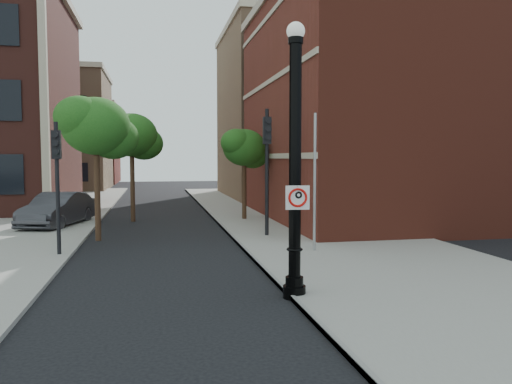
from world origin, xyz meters
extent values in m
plane|color=black|center=(0.00, 0.00, 0.00)|extent=(120.00, 120.00, 0.00)
cube|color=gray|center=(6.00, 10.00, 0.06)|extent=(8.00, 60.00, 0.12)
cube|color=gray|center=(-9.00, 18.00, 0.06)|extent=(10.00, 50.00, 0.12)
cube|color=gray|center=(2.05, 10.00, 0.07)|extent=(0.10, 60.00, 0.14)
cube|color=maroon|center=(16.00, 14.00, 6.00)|extent=(22.00, 16.00, 12.00)
cube|color=#B5A78D|center=(16.00, 14.00, 12.25)|extent=(22.30, 16.30, 0.50)
cube|color=black|center=(4.96, 9.00, 2.00)|extent=(0.08, 1.40, 2.40)
cube|color=#B5A78D|center=(4.97, 14.00, 3.50)|extent=(0.06, 16.00, 0.25)
cube|color=#B5A78D|center=(4.97, 14.00, 7.50)|extent=(0.06, 16.00, 0.25)
cube|color=#B5A78D|center=(4.97, 14.00, 11.00)|extent=(0.06, 16.00, 0.25)
cube|color=#B5A78D|center=(-7.00, 17.00, 7.00)|extent=(0.40, 0.40, 14.00)
cube|color=#936D50|center=(-12.00, 44.00, 6.00)|extent=(12.00, 12.00, 12.00)
cube|color=maroon|center=(-12.00, 58.00, 5.00)|extent=(12.00, 12.00, 10.00)
cube|color=#936D50|center=(16.00, 30.00, 7.00)|extent=(22.00, 14.00, 14.00)
cylinder|color=black|center=(2.16, -0.74, 0.15)|extent=(0.56, 0.56, 0.30)
cylinder|color=black|center=(2.16, -0.74, 0.40)|extent=(0.44, 0.44, 0.25)
cylinder|color=black|center=(2.16, -0.74, 3.20)|extent=(0.30, 0.30, 5.81)
torus|color=black|center=(2.16, -0.74, 1.20)|extent=(0.40, 0.40, 0.06)
cylinder|color=black|center=(2.16, -0.74, 6.19)|extent=(0.36, 0.36, 0.15)
sphere|color=silver|center=(2.16, -0.74, 6.41)|extent=(0.44, 0.44, 0.44)
cube|color=white|center=(2.18, -0.91, 2.48)|extent=(0.58, 0.08, 0.58)
cube|color=black|center=(2.18, -0.91, 2.74)|extent=(0.57, 0.07, 0.05)
cube|color=black|center=(2.18, -0.91, 2.21)|extent=(0.57, 0.07, 0.05)
cube|color=black|center=(1.91, -0.88, 2.48)|extent=(0.05, 0.01, 0.58)
cube|color=black|center=(2.44, -0.94, 2.48)|extent=(0.05, 0.01, 0.58)
torus|color=red|center=(2.18, -0.91, 2.48)|extent=(0.47, 0.11, 0.46)
cube|color=red|center=(2.18, -0.91, 2.48)|extent=(0.33, 0.04, 0.33)
cube|color=black|center=(2.12, -0.90, 2.48)|extent=(0.05, 0.01, 0.27)
torus|color=black|center=(2.20, -0.91, 2.54)|extent=(0.18, 0.07, 0.18)
cylinder|color=black|center=(2.18, -0.91, 2.74)|extent=(0.03, 0.02, 0.03)
imported|color=#313136|center=(-5.84, 13.62, 0.85)|extent=(3.15, 5.46, 1.70)
cylinder|color=black|center=(-4.39, 5.63, 2.32)|extent=(0.14, 0.14, 4.63)
cube|color=black|center=(-4.39, 5.63, 3.86)|extent=(0.29, 0.27, 0.96)
sphere|color=#E50505|center=(-4.39, 5.47, 4.20)|extent=(0.17, 0.17, 0.17)
sphere|color=#FF8C00|center=(-4.39, 5.47, 3.91)|extent=(0.17, 0.17, 0.17)
sphere|color=#00E519|center=(-4.39, 5.47, 3.62)|extent=(0.17, 0.17, 0.17)
cylinder|color=black|center=(3.52, 8.28, 2.73)|extent=(0.16, 0.16, 5.47)
cube|color=black|center=(3.52, 8.28, 4.56)|extent=(0.38, 0.36, 1.14)
sphere|color=#E50505|center=(3.54, 8.10, 4.95)|extent=(0.21, 0.21, 0.21)
sphere|color=#FF8C00|center=(3.54, 8.10, 4.61)|extent=(0.21, 0.21, 0.21)
sphere|color=#00E519|center=(3.54, 8.10, 4.27)|extent=(0.21, 0.21, 0.21)
cylinder|color=#999999|center=(4.41, 4.55, 2.50)|extent=(0.10, 0.10, 4.99)
cylinder|color=#382416|center=(-3.46, 8.99, 2.19)|extent=(0.24, 0.24, 4.39)
ellipsoid|color=#164612|center=(-3.46, 8.99, 4.70)|extent=(2.76, 2.76, 2.34)
ellipsoid|color=#164612|center=(-2.83, 9.50, 4.26)|extent=(2.13, 2.13, 1.81)
ellipsoid|color=#164612|center=(-4.02, 8.62, 5.01)|extent=(2.00, 2.00, 1.70)
cylinder|color=#382416|center=(-2.30, 15.02, 2.15)|extent=(0.24, 0.24, 4.30)
ellipsoid|color=#164612|center=(-2.30, 15.02, 4.61)|extent=(2.70, 2.70, 2.30)
ellipsoid|color=#164612|center=(-1.69, 15.51, 4.18)|extent=(2.09, 2.09, 1.78)
ellipsoid|color=#164612|center=(-2.86, 14.65, 4.92)|extent=(1.97, 1.97, 1.67)
cylinder|color=#382416|center=(3.60, 14.13, 1.85)|extent=(0.24, 0.24, 3.69)
ellipsoid|color=#164612|center=(3.60, 14.13, 3.95)|extent=(2.32, 2.32, 1.97)
ellipsoid|color=#164612|center=(4.12, 14.55, 3.59)|extent=(1.79, 1.79, 1.52)
ellipsoid|color=#164612|center=(3.12, 13.81, 4.22)|extent=(1.69, 1.69, 1.43)
camera|label=1|loc=(-1.17, -12.30, 3.44)|focal=35.00mm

